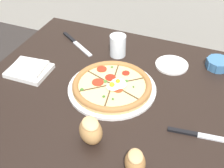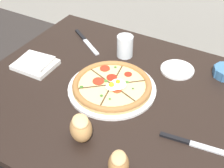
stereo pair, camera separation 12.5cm
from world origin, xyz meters
The scene contains 9 objects.
dining_table centered at (0.00, 0.00, 0.62)m, with size 1.15×0.95×0.72m.
pizza centered at (-0.03, 0.01, 0.74)m, with size 0.36×0.36×0.05m.
napkin_folded centered at (-0.40, -0.02, 0.74)m, with size 0.18×0.15×0.04m.
bread_piece_near centered at (0.01, -0.26, 0.77)m, with size 0.12×0.12×0.09m.
bread_piece_mid centered at (0.19, -0.32, 0.76)m, with size 0.09×0.10×0.08m.
knife_main centered at (-0.32, 0.27, 0.73)m, with size 0.23×0.16×0.01m.
knife_spare centered at (0.36, -0.10, 0.73)m, with size 0.25×0.05×0.01m.
water_glass centered at (-0.10, 0.26, 0.77)m, with size 0.07×0.07×0.10m.
side_saucer centered at (0.16, 0.27, 0.73)m, with size 0.15×0.15×0.01m.
Camera 2 is at (0.46, -0.84, 1.54)m, focal length 50.00 mm.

